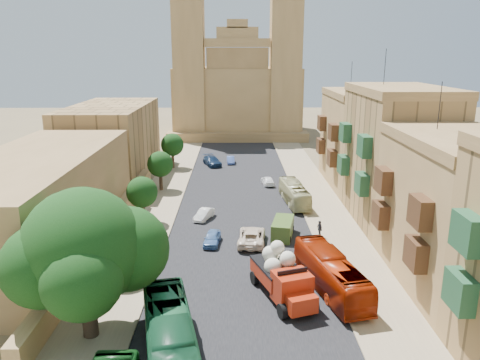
{
  "coord_description": "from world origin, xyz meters",
  "views": [
    {
      "loc": [
        -0.52,
        -21.64,
        16.94
      ],
      "look_at": [
        0.0,
        26.0,
        4.0
      ],
      "focal_mm": 35.0,
      "sensor_mm": 36.0,
      "label": 1
    }
  ],
  "objects_px": {
    "car_blue_a": "(212,238)",
    "car_dkblue": "(212,161)",
    "bus_red_east": "(331,273)",
    "pedestrian_a": "(344,279)",
    "olive_pickup": "(283,229)",
    "street_tree_c": "(160,164)",
    "street_tree_d": "(172,145)",
    "car_blue_b": "(231,160)",
    "car_cream": "(252,236)",
    "bus_cream_east": "(294,193)",
    "car_white_b": "(268,181)",
    "street_tree_a": "(112,236)",
    "red_truck": "(283,275)",
    "ficus_tree": "(85,252)",
    "church": "(237,90)",
    "street_tree_b": "(142,192)",
    "pedestrian_c": "(319,229)",
    "car_white_a": "(204,214)",
    "bus_green_north": "(170,342)"
  },
  "relations": [
    {
      "from": "red_truck",
      "to": "car_blue_a",
      "type": "distance_m",
      "value": 11.24
    },
    {
      "from": "bus_cream_east",
      "to": "car_white_a",
      "type": "relative_size",
      "value": 2.65
    },
    {
      "from": "bus_red_east",
      "to": "car_dkblue",
      "type": "distance_m",
      "value": 41.37
    },
    {
      "from": "car_dkblue",
      "to": "pedestrian_a",
      "type": "relative_size",
      "value": 3.18
    },
    {
      "from": "car_white_b",
      "to": "street_tree_b",
      "type": "bearing_deg",
      "value": 37.99
    },
    {
      "from": "olive_pickup",
      "to": "street_tree_c",
      "type": "bearing_deg",
      "value": 131.19
    },
    {
      "from": "church",
      "to": "car_white_b",
      "type": "height_order",
      "value": "church"
    },
    {
      "from": "olive_pickup",
      "to": "street_tree_d",
      "type": "bearing_deg",
      "value": 116.57
    },
    {
      "from": "street_tree_b",
      "to": "car_cream",
      "type": "xyz_separation_m",
      "value": [
        11.0,
        -5.61,
        -2.56
      ]
    },
    {
      "from": "church",
      "to": "street_tree_b",
      "type": "bearing_deg",
      "value": -100.38
    },
    {
      "from": "bus_cream_east",
      "to": "car_white_a",
      "type": "bearing_deg",
      "value": 21.78
    },
    {
      "from": "street_tree_d",
      "to": "car_cream",
      "type": "height_order",
      "value": "street_tree_d"
    },
    {
      "from": "olive_pickup",
      "to": "car_blue_b",
      "type": "bearing_deg",
      "value": 99.56
    },
    {
      "from": "street_tree_d",
      "to": "car_dkblue",
      "type": "xyz_separation_m",
      "value": [
        5.9,
        1.52,
        -2.84
      ]
    },
    {
      "from": "ficus_tree",
      "to": "car_white_a",
      "type": "distance_m",
      "value": 22.28
    },
    {
      "from": "street_tree_a",
      "to": "pedestrian_a",
      "type": "height_order",
      "value": "street_tree_a"
    },
    {
      "from": "car_blue_a",
      "to": "car_cream",
      "type": "bearing_deg",
      "value": 7.77
    },
    {
      "from": "street_tree_a",
      "to": "pedestrian_a",
      "type": "distance_m",
      "value": 17.83
    },
    {
      "from": "street_tree_c",
      "to": "bus_cream_east",
      "type": "height_order",
      "value": "street_tree_c"
    },
    {
      "from": "red_truck",
      "to": "car_cream",
      "type": "distance_m",
      "value": 10.09
    },
    {
      "from": "bus_cream_east",
      "to": "car_blue_b",
      "type": "relative_size",
      "value": 2.63
    },
    {
      "from": "car_blue_a",
      "to": "pedestrian_a",
      "type": "height_order",
      "value": "pedestrian_a"
    },
    {
      "from": "street_tree_c",
      "to": "car_blue_b",
      "type": "bearing_deg",
      "value": 59.64
    },
    {
      "from": "bus_red_east",
      "to": "car_dkblue",
      "type": "xyz_separation_m",
      "value": [
        -10.6,
        39.98,
        -0.65
      ]
    },
    {
      "from": "street_tree_a",
      "to": "street_tree_d",
      "type": "relative_size",
      "value": 0.94
    },
    {
      "from": "street_tree_c",
      "to": "bus_red_east",
      "type": "distance_m",
      "value": 31.25
    },
    {
      "from": "car_dkblue",
      "to": "olive_pickup",
      "type": "bearing_deg",
      "value": -93.82
    },
    {
      "from": "street_tree_b",
      "to": "street_tree_c",
      "type": "relative_size",
      "value": 0.97
    },
    {
      "from": "church",
      "to": "car_blue_b",
      "type": "xyz_separation_m",
      "value": [
        -1.22,
        -27.62,
        -8.97
      ]
    },
    {
      "from": "ficus_tree",
      "to": "pedestrian_c",
      "type": "distance_m",
      "value": 23.74
    },
    {
      "from": "red_truck",
      "to": "ficus_tree",
      "type": "bearing_deg",
      "value": -159.78
    },
    {
      "from": "red_truck",
      "to": "car_white_b",
      "type": "relative_size",
      "value": 2.1
    },
    {
      "from": "bus_cream_east",
      "to": "bus_green_north",
      "type": "bearing_deg",
      "value": 64.49
    },
    {
      "from": "bus_red_east",
      "to": "car_cream",
      "type": "height_order",
      "value": "bus_red_east"
    },
    {
      "from": "street_tree_a",
      "to": "red_truck",
      "type": "relative_size",
      "value": 0.69
    },
    {
      "from": "bus_cream_east",
      "to": "church",
      "type": "bearing_deg",
      "value": -88.27
    },
    {
      "from": "street_tree_c",
      "to": "car_cream",
      "type": "distance_m",
      "value": 20.93
    },
    {
      "from": "car_white_a",
      "to": "car_dkblue",
      "type": "xyz_separation_m",
      "value": [
        -0.3,
        24.56,
        0.18
      ]
    },
    {
      "from": "street_tree_d",
      "to": "car_blue_a",
      "type": "relative_size",
      "value": 1.56
    },
    {
      "from": "street_tree_b",
      "to": "bus_cream_east",
      "type": "distance_m",
      "value": 17.65
    },
    {
      "from": "street_tree_a",
      "to": "car_dkblue",
      "type": "height_order",
      "value": "street_tree_a"
    },
    {
      "from": "street_tree_a",
      "to": "car_white_a",
      "type": "height_order",
      "value": "street_tree_a"
    },
    {
      "from": "olive_pickup",
      "to": "car_white_b",
      "type": "distance_m",
      "value": 18.25
    },
    {
      "from": "pedestrian_a",
      "to": "pedestrian_c",
      "type": "bearing_deg",
      "value": -78.19
    },
    {
      "from": "red_truck",
      "to": "car_blue_b",
      "type": "xyz_separation_m",
      "value": [
        -4.06,
        42.47,
        -1.2
      ]
    },
    {
      "from": "street_tree_d",
      "to": "pedestrian_c",
      "type": "distance_m",
      "value": 33.16
    },
    {
      "from": "car_blue_a",
      "to": "car_white_b",
      "type": "bearing_deg",
      "value": 77.89
    },
    {
      "from": "car_blue_a",
      "to": "car_dkblue",
      "type": "height_order",
      "value": "car_dkblue"
    },
    {
      "from": "red_truck",
      "to": "street_tree_d",
      "type": "bearing_deg",
      "value": 108.02
    },
    {
      "from": "olive_pickup",
      "to": "street_tree_a",
      "type": "bearing_deg",
      "value": -150.26
    }
  ]
}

